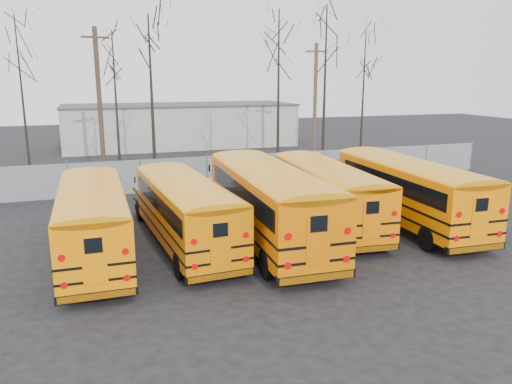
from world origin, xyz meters
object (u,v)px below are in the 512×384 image
object	(u,v)px
bus_d	(325,189)
utility_pole_right	(315,103)
bus_a	(92,215)
bus_c	(267,197)
utility_pole_left	(100,104)
bus_e	(405,186)
bus_b	(184,206)

from	to	relation	value
bus_d	utility_pole_right	world-z (taller)	utility_pole_right
bus_a	utility_pole_right	size ratio (longest dim) A/B	1.11
bus_c	bus_a	bearing A→B (deg)	179.36
bus_c	utility_pole_right	distance (m)	20.25
utility_pole_left	utility_pole_right	xyz separation A→B (m)	(16.13, 1.73, -0.29)
bus_a	bus_e	size ratio (longest dim) A/B	0.92
bus_c	bus_e	world-z (taller)	bus_c
bus_b	bus_c	bearing A→B (deg)	-14.07
bus_a	utility_pole_left	xyz separation A→B (m)	(0.94, 15.20, 3.35)
bus_a	utility_pole_right	world-z (taller)	utility_pole_right
bus_e	utility_pole_left	xyz separation A→B (m)	(-12.83, 15.13, 3.22)
bus_c	bus_e	distance (m)	6.93
bus_c	utility_pole_right	size ratio (longest dim) A/B	1.28
bus_a	bus_b	distance (m)	3.53
bus_b	bus_e	xyz separation A→B (m)	(10.25, -0.21, 0.15)
bus_d	bus_e	bearing A→B (deg)	-11.12
bus_e	utility_pole_left	world-z (taller)	utility_pole_left
bus_a	bus_d	size ratio (longest dim) A/B	0.96
bus_b	bus_e	distance (m)	10.25
bus_a	bus_c	size ratio (longest dim) A/B	0.87
bus_c	utility_pole_left	bearing A→B (deg)	112.87
bus_b	bus_d	distance (m)	6.72
bus_d	utility_pole_left	distance (m)	17.19
bus_a	utility_pole_right	bearing A→B (deg)	45.12
bus_a	bus_d	distance (m)	10.25
bus_e	utility_pole_right	bearing A→B (deg)	81.26
bus_c	bus_d	size ratio (longest dim) A/B	1.11
bus_e	utility_pole_left	distance (m)	20.10
bus_d	bus_b	bearing A→B (deg)	-168.05
bus_b	bus_c	xyz separation A→B (m)	(3.33, -0.59, 0.25)
bus_e	utility_pole_right	distance (m)	17.43
bus_e	bus_b	bearing A→B (deg)	-178.84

